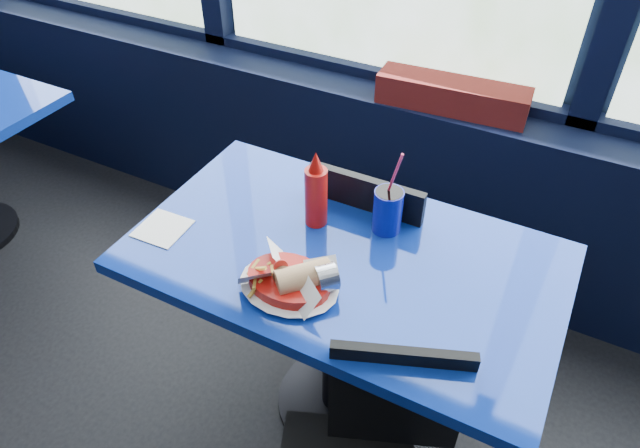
# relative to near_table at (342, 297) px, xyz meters

# --- Properties ---
(window_sill) EXTENTS (5.00, 0.26, 0.80)m
(window_sill) POSITION_rel_near_table_xyz_m (-0.30, 0.87, -0.17)
(window_sill) COLOR black
(window_sill) RESTS_ON ground
(near_table) EXTENTS (1.20, 0.70, 0.75)m
(near_table) POSITION_rel_near_table_xyz_m (0.00, 0.00, 0.00)
(near_table) COLOR black
(near_table) RESTS_ON ground
(chair_near_back) EXTENTS (0.39, 0.40, 0.86)m
(chair_near_back) POSITION_rel_near_table_xyz_m (-0.03, 0.32, -0.07)
(chair_near_back) COLOR black
(chair_near_back) RESTS_ON ground
(planter_box) EXTENTS (0.56, 0.17, 0.11)m
(planter_box) POSITION_rel_near_table_xyz_m (0.03, 0.84, 0.29)
(planter_box) COLOR maroon
(planter_box) RESTS_ON window_sill
(food_basket) EXTENTS (0.29, 0.29, 0.09)m
(food_basket) POSITION_rel_near_table_xyz_m (-0.07, -0.18, 0.21)
(food_basket) COLOR #AA110B
(food_basket) RESTS_ON near_table
(ketchup_bottle) EXTENTS (0.07, 0.07, 0.25)m
(ketchup_bottle) POSITION_rel_near_table_xyz_m (-0.13, 0.09, 0.29)
(ketchup_bottle) COLOR #AA110B
(ketchup_bottle) RESTS_ON near_table
(soda_cup) EXTENTS (0.09, 0.09, 0.29)m
(soda_cup) POSITION_rel_near_table_xyz_m (0.06, 0.15, 0.25)
(soda_cup) COLOR #0C138C
(soda_cup) RESTS_ON near_table
(napkin) EXTENTS (0.14, 0.14, 0.00)m
(napkin) POSITION_rel_near_table_xyz_m (-0.52, -0.15, 0.18)
(napkin) COLOR white
(napkin) RESTS_ON near_table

